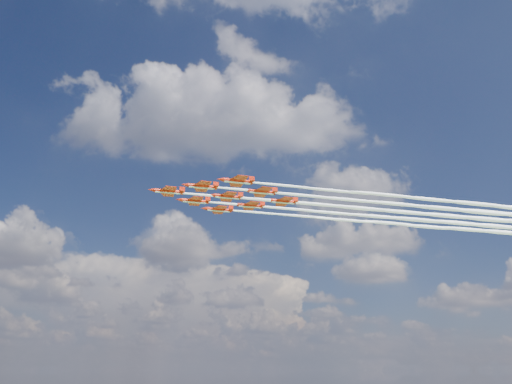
# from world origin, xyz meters

# --- Properties ---
(jet_lead) EXTENTS (136.57, 49.58, 2.83)m
(jet_lead) POSITION_xyz_m (42.21, 16.75, 76.96)
(jet_lead) COLOR red
(jet_row2_port) EXTENTS (136.57, 49.58, 2.83)m
(jet_row2_port) POSITION_xyz_m (53.48, 12.92, 76.96)
(jet_row2_port) COLOR red
(jet_row2_starb) EXTENTS (136.57, 49.58, 2.83)m
(jet_row2_starb) POSITION_xyz_m (48.87, 26.61, 76.96)
(jet_row2_starb) COLOR red
(jet_row3_port) EXTENTS (136.57, 49.58, 2.83)m
(jet_row3_port) POSITION_xyz_m (64.74, 9.09, 76.96)
(jet_row3_port) COLOR red
(jet_row3_centre) EXTENTS (136.57, 49.58, 2.83)m
(jet_row3_centre) POSITION_xyz_m (60.14, 22.78, 76.96)
(jet_row3_centre) COLOR red
(jet_row3_starb) EXTENTS (136.57, 49.58, 2.83)m
(jet_row3_starb) POSITION_xyz_m (55.54, 36.47, 76.96)
(jet_row3_starb) COLOR red
(jet_row4_port) EXTENTS (136.57, 49.58, 2.83)m
(jet_row4_port) POSITION_xyz_m (71.41, 18.95, 76.96)
(jet_row4_port) COLOR red
(jet_row4_starb) EXTENTS (136.57, 49.58, 2.83)m
(jet_row4_starb) POSITION_xyz_m (66.81, 32.64, 76.96)
(jet_row4_starb) COLOR red
(jet_tail) EXTENTS (136.57, 49.58, 2.83)m
(jet_tail) POSITION_xyz_m (78.07, 28.81, 76.96)
(jet_tail) COLOR red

